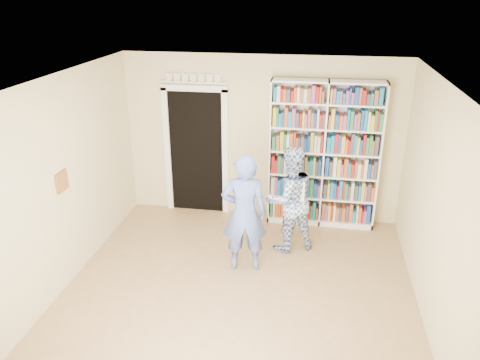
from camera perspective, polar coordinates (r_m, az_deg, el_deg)
name	(u,v)px	position (r m, az deg, el deg)	size (l,w,h in m)	color
floor	(235,302)	(6.05, -0.59, -14.63)	(5.00, 5.00, 0.00)	#956D48
ceiling	(234,87)	(4.91, -0.72, 11.32)	(5.00, 5.00, 0.00)	white
wall_back	(262,139)	(7.65, 2.66, 5.01)	(4.50, 4.50, 0.00)	beige
wall_left	(53,191)	(6.12, -21.88, -1.30)	(5.00, 5.00, 0.00)	beige
wall_right	(442,220)	(5.45, 23.39, -4.48)	(5.00, 5.00, 0.00)	beige
bookshelf	(324,155)	(7.50, 10.18, 3.06)	(1.72, 0.32, 2.36)	white
doorway	(196,146)	(7.88, -5.37, 4.16)	(1.10, 0.08, 2.43)	black
wall_art	(62,181)	(6.25, -20.88, -0.17)	(0.03, 0.25, 0.25)	brown
man_blue	(244,213)	(6.27, 0.53, -4.09)	(0.61, 0.40, 1.69)	#556FBD
man_plaid	(289,199)	(6.80, 6.04, -2.36)	(0.78, 0.61, 1.60)	#32539A
paper_sheet	(297,192)	(6.56, 6.97, -1.45)	(0.21, 0.01, 0.30)	white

